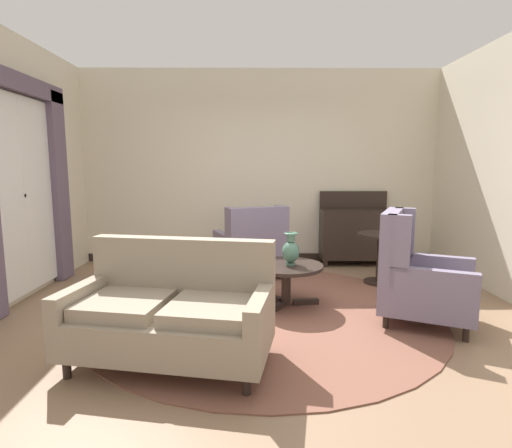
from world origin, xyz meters
name	(u,v)px	position (x,y,z in m)	size (l,w,h in m)	color
ground	(264,322)	(0.00, 0.00, 0.00)	(7.73, 7.73, 0.00)	#896B51
wall_back	(260,167)	(0.00, 2.63, 1.48)	(5.68, 0.08, 2.96)	beige
wall_left	(13,168)	(-2.76, 0.79, 1.48)	(0.08, 3.69, 2.96)	beige
wall_right	(511,168)	(2.76, 0.79, 1.48)	(0.08, 3.69, 2.96)	beige
baseboard_back	(260,257)	(0.00, 2.58, 0.06)	(5.52, 0.03, 0.12)	black
area_rug	(264,311)	(0.00, 0.30, 0.01)	(3.58, 3.58, 0.01)	brown
window_with_curtains	(25,182)	(-2.66, 0.83, 1.33)	(0.12, 1.84, 2.48)	silver
coffee_table	(286,273)	(0.24, 0.45, 0.37)	(0.78, 0.78, 0.46)	black
porcelain_vase	(291,251)	(0.29, 0.44, 0.62)	(0.18, 0.18, 0.34)	#4C7A66
settee	(172,313)	(-0.73, -0.78, 0.39)	(1.62, 1.04, 0.92)	gray
armchair_back_corner	(417,277)	(1.46, 0.00, 0.45)	(1.05, 1.01, 1.08)	slate
armchair_beside_settee	(252,247)	(-0.13, 1.59, 0.42)	(1.04, 1.05, 0.98)	slate
side_table	(379,253)	(1.50, 1.30, 0.40)	(0.57, 0.57, 0.66)	black
sideboard	(355,233)	(1.44, 2.34, 0.49)	(1.04, 0.41, 1.11)	black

